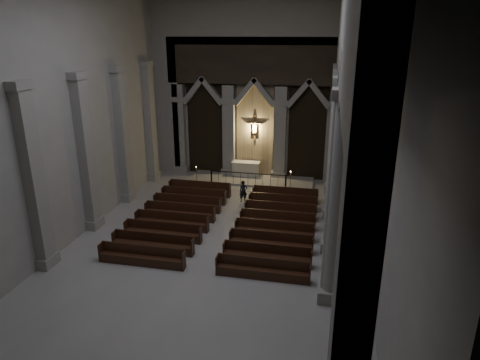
{
  "coord_description": "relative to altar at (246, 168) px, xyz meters",
  "views": [
    {
      "loc": [
        4.97,
        -17.05,
        9.76
      ],
      "look_at": [
        0.78,
        3.0,
        2.67
      ],
      "focal_mm": 32.0,
      "sensor_mm": 36.0,
      "label": 1
    }
  ],
  "objects": [
    {
      "name": "right_arcade",
      "position": [
        6.02,
        -9.91,
        7.17
      ],
      "size": [
        1.0,
        24.0,
        12.0
      ],
      "color": "#98968E",
      "rests_on": "ground"
    },
    {
      "name": "sanctuary_step",
      "position": [
        0.52,
        -0.64,
        -0.58
      ],
      "size": [
        8.5,
        2.6,
        0.15
      ],
      "primitive_type": "cube",
      "color": "#98968E",
      "rests_on": "ground"
    },
    {
      "name": "room",
      "position": [
        0.52,
        -11.24,
        6.95
      ],
      "size": [
        24.0,
        24.1,
        12.0
      ],
      "color": "#A29F9A",
      "rests_on": "ground"
    },
    {
      "name": "pews",
      "position": [
        0.52,
        -8.42,
        -0.36
      ],
      "size": [
        9.37,
        9.2,
        0.88
      ],
      "color": "black",
      "rests_on": "ground"
    },
    {
      "name": "left_pilasters",
      "position": [
        -6.23,
        -7.74,
        3.26
      ],
      "size": [
        0.6,
        13.0,
        8.03
      ],
      "color": "#98968E",
      "rests_on": "ground"
    },
    {
      "name": "altar_rail",
      "position": [
        0.52,
        -1.93,
        0.01
      ],
      "size": [
        5.11,
        0.09,
        1.0
      ],
      "color": "black",
      "rests_on": "ground"
    },
    {
      "name": "sanctuary_wall",
      "position": [
        0.52,
        0.29,
        5.96
      ],
      "size": [
        14.0,
        0.77,
        12.0
      ],
      "color": "#98968E",
      "rests_on": "ground"
    },
    {
      "name": "worshipper",
      "position": [
        0.74,
        -4.57,
        0.01
      ],
      "size": [
        0.57,
        0.48,
        1.33
      ],
      "primitive_type": "imported",
      "rotation": [
        0.0,
        0.0,
        0.4
      ],
      "color": "black",
      "rests_on": "ground"
    },
    {
      "name": "altar",
      "position": [
        0.0,
        0.0,
        0.0
      ],
      "size": [
        1.97,
        0.79,
        1.0
      ],
      "color": "beige",
      "rests_on": "sanctuary_step"
    },
    {
      "name": "candle_stand_left",
      "position": [
        -2.89,
        -2.37,
        -0.29
      ],
      "size": [
        0.23,
        0.23,
        1.35
      ],
      "color": "#9C6730",
      "rests_on": "ground"
    },
    {
      "name": "candle_stand_right",
      "position": [
        3.37,
        -2.39,
        -0.26
      ],
      "size": [
        0.24,
        0.24,
        1.43
      ],
      "color": "#9C6730",
      "rests_on": "ground"
    }
  ]
}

